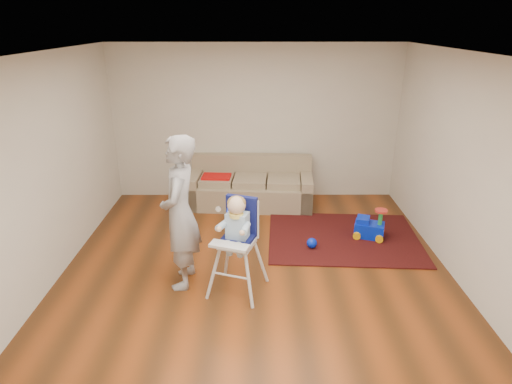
{
  "coord_description": "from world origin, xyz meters",
  "views": [
    {
      "loc": [
        -0.02,
        -4.64,
        3.03
      ],
      "look_at": [
        0.0,
        0.4,
        1.0
      ],
      "focal_mm": 30.0,
      "sensor_mm": 36.0,
      "label": 1
    }
  ],
  "objects_px": {
    "high_chair": "(237,246)",
    "adult": "(180,213)",
    "side_table": "(211,189)",
    "toy_ball": "(312,243)",
    "ride_on_toy": "(370,222)",
    "sofa": "(250,183)"
  },
  "relations": [
    {
      "from": "high_chair",
      "to": "adult",
      "type": "bearing_deg",
      "value": -175.52
    },
    {
      "from": "side_table",
      "to": "toy_ball",
      "type": "relative_size",
      "value": 3.53
    },
    {
      "from": "ride_on_toy",
      "to": "high_chair",
      "type": "relative_size",
      "value": 0.38
    },
    {
      "from": "side_table",
      "to": "ride_on_toy",
      "type": "distance_m",
      "value": 2.82
    },
    {
      "from": "sofa",
      "to": "side_table",
      "type": "xyz_separation_m",
      "value": [
        -0.7,
        0.08,
        -0.15
      ]
    },
    {
      "from": "toy_ball",
      "to": "high_chair",
      "type": "distance_m",
      "value": 1.5
    },
    {
      "from": "sofa",
      "to": "ride_on_toy",
      "type": "height_order",
      "value": "sofa"
    },
    {
      "from": "ride_on_toy",
      "to": "adult",
      "type": "distance_m",
      "value": 2.91
    },
    {
      "from": "adult",
      "to": "side_table",
      "type": "bearing_deg",
      "value": 179.09
    },
    {
      "from": "sofa",
      "to": "adult",
      "type": "relative_size",
      "value": 1.17
    },
    {
      "from": "side_table",
      "to": "adult",
      "type": "bearing_deg",
      "value": -92.09
    },
    {
      "from": "side_table",
      "to": "adult",
      "type": "distance_m",
      "value": 2.58
    },
    {
      "from": "high_chair",
      "to": "sofa",
      "type": "bearing_deg",
      "value": 105.91
    },
    {
      "from": "ride_on_toy",
      "to": "toy_ball",
      "type": "bearing_deg",
      "value": -140.96
    },
    {
      "from": "adult",
      "to": "high_chair",
      "type": "bearing_deg",
      "value": 76.95
    },
    {
      "from": "side_table",
      "to": "sofa",
      "type": "bearing_deg",
      "value": -6.77
    },
    {
      "from": "side_table",
      "to": "adult",
      "type": "height_order",
      "value": "adult"
    },
    {
      "from": "adult",
      "to": "toy_ball",
      "type": "bearing_deg",
      "value": 117.17
    },
    {
      "from": "side_table",
      "to": "ride_on_toy",
      "type": "bearing_deg",
      "value": -28.14
    },
    {
      "from": "side_table",
      "to": "toy_ball",
      "type": "height_order",
      "value": "side_table"
    },
    {
      "from": "high_chair",
      "to": "ride_on_toy",
      "type": "bearing_deg",
      "value": 53.49
    },
    {
      "from": "high_chair",
      "to": "adult",
      "type": "xyz_separation_m",
      "value": [
        -0.67,
        0.17,
        0.34
      ]
    }
  ]
}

